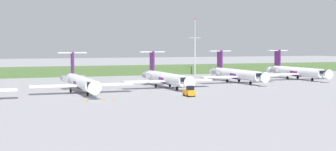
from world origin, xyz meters
TOP-DOWN VIEW (x-y plane):
  - ground_plane at (0.00, 30.00)m, footprint 500.00×500.00m
  - grass_berm at (0.00, 71.62)m, footprint 320.00×20.00m
  - regional_jet_second at (-23.17, 8.18)m, footprint 22.81×31.00m
  - regional_jet_third at (-0.89, 13.67)m, footprint 22.81×31.00m
  - regional_jet_fourth at (23.57, 22.04)m, footprint 22.81×31.00m
  - regional_jet_fifth at (46.98, 26.80)m, footprint 22.81×31.00m
  - antenna_mast at (26.17, 57.34)m, footprint 4.40×0.50m
  - baggage_tug at (-3.34, -7.59)m, footprint 1.72×3.20m
  - safety_cone_front_marker at (-25.33, -10.19)m, footprint 0.44×0.44m
  - safety_cone_mid_marker at (-21.81, -9.31)m, footprint 0.44×0.44m
  - safety_cone_rear_marker at (-19.85, -9.58)m, footprint 0.44×0.44m

SIDE VIEW (x-z plane):
  - ground_plane at x=0.00m, z-range 0.00..0.00m
  - safety_cone_front_marker at x=-25.33m, z-range 0.00..0.55m
  - safety_cone_mid_marker at x=-21.81m, z-range 0.00..0.55m
  - safety_cone_rear_marker at x=-19.85m, z-range 0.00..0.55m
  - baggage_tug at x=-3.34m, z-range -0.15..2.15m
  - grass_berm at x=0.00m, z-range 0.00..2.76m
  - regional_jet_second at x=-23.17m, z-range -1.96..7.04m
  - regional_jet_third at x=-0.89m, z-range -1.96..7.04m
  - regional_jet_fourth at x=23.57m, z-range -1.96..7.04m
  - regional_jet_fifth at x=46.98m, z-range -1.96..7.04m
  - antenna_mast at x=26.17m, z-range -1.65..18.38m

